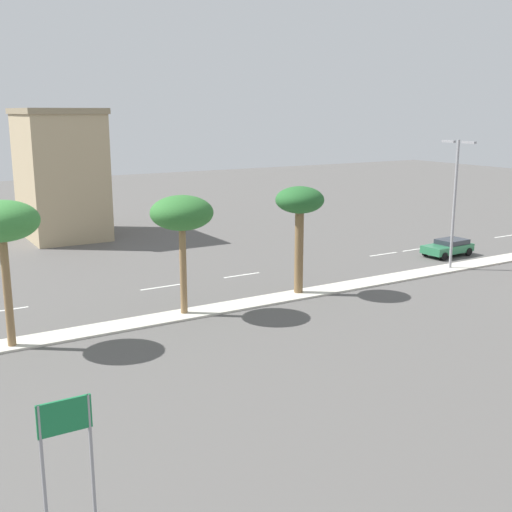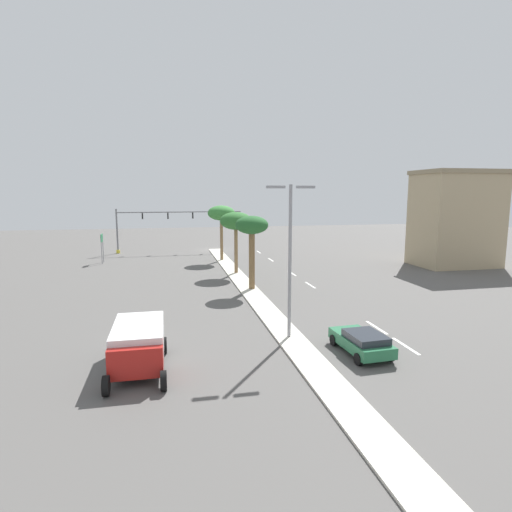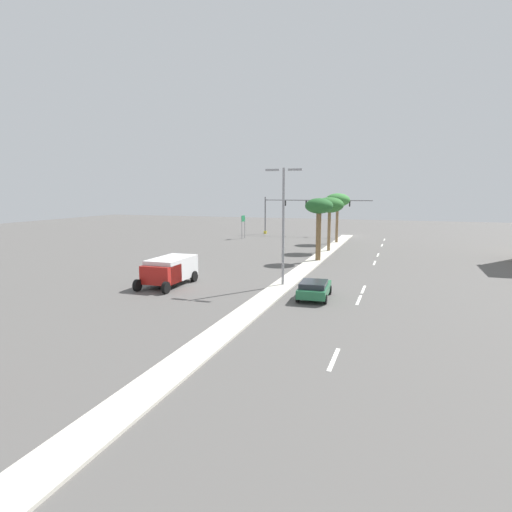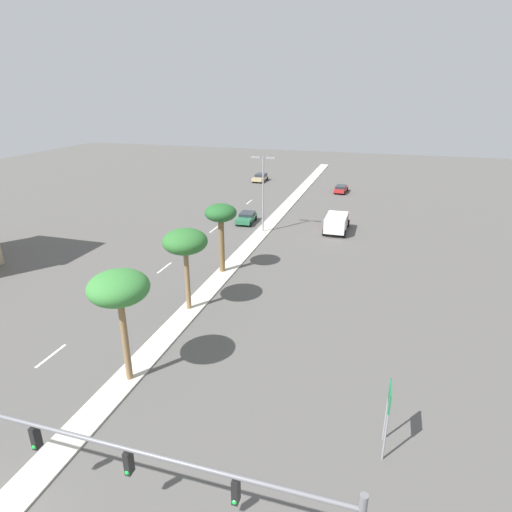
{
  "view_description": "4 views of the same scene",
  "coord_description": "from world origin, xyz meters",
  "views": [
    {
      "loc": [
        31.28,
        6.0,
        11.16
      ],
      "look_at": [
        -1.26,
        25.47,
        2.55
      ],
      "focal_mm": 44.75,
      "sensor_mm": 36.0,
      "label": 1
    },
    {
      "loc": [
        7.07,
        64.61,
        8.76
      ],
      "look_at": [
        -0.19,
        30.37,
        3.48
      ],
      "focal_mm": 29.35,
      "sensor_mm": 36.0,
      "label": 2
    },
    {
      "loc": [
        -8.85,
        73.62,
        7.48
      ],
      "look_at": [
        3.96,
        36.2,
        1.51
      ],
      "focal_mm": 30.23,
      "sensor_mm": 36.0,
      "label": 3
    },
    {
      "loc": [
        13.95,
        -7.88,
        16.63
      ],
      "look_at": [
        3.68,
        26.08,
        2.82
      ],
      "focal_mm": 30.29,
      "sensor_mm": 36.0,
      "label": 4
    }
  ],
  "objects": [
    {
      "name": "lane_stripe_rear",
      "position": [
        -6.19,
        55.05,
        0.01
      ],
      "size": [
        0.2,
        2.8,
        0.01
      ],
      "primitive_type": "cube",
      "color": "silver",
      "rests_on": "ground"
    },
    {
      "name": "palm_tree_left",
      "position": [
        0.25,
        10.81,
        6.1
      ],
      "size": [
        3.5,
        3.5,
        7.06
      ],
      "color": "olive",
      "rests_on": "median_curb"
    },
    {
      "name": "ground_plane",
      "position": [
        0.0,
        36.39,
        0.0
      ],
      "size": [
        160.0,
        160.0,
        0.0
      ],
      "primitive_type": "plane",
      "color": "#565451"
    },
    {
      "name": "sedan_red_left",
      "position": [
        6.83,
        65.71,
        0.72
      ],
      "size": [
        2.09,
        4.34,
        1.32
      ],
      "color": "red",
      "rests_on": "ground"
    },
    {
      "name": "street_lamp_outboard",
      "position": [
        0.03,
        41.1,
        5.52
      ],
      "size": [
        2.9,
        0.24,
        9.13
      ],
      "color": "gray",
      "rests_on": "median_curb"
    },
    {
      "name": "sedan_tan_mid",
      "position": [
        -9.1,
        71.18,
        0.74
      ],
      "size": [
        2.18,
        4.52,
        1.37
      ],
      "color": "tan",
      "rests_on": "ground"
    },
    {
      "name": "traffic_signal_gantry",
      "position": [
        8.95,
        1.01,
        4.37
      ],
      "size": [
        18.55,
        0.53,
        6.49
      ],
      "color": "slate",
      "rests_on": "ground"
    },
    {
      "name": "lane_stripe_mid",
      "position": [
        -6.19,
        21.21,
        0.01
      ],
      "size": [
        0.2,
        2.8,
        0.01
      ],
      "primitive_type": "cube",
      "color": "silver",
      "rests_on": "ground"
    },
    {
      "name": "sedan_green_inboard",
      "position": [
        -3.16,
        44.34,
        0.71
      ],
      "size": [
        2.27,
        4.25,
        1.29
      ],
      "color": "#287047",
      "rests_on": "ground"
    },
    {
      "name": "palm_tree_far",
      "position": [
        -0.14,
        20.1,
        5.7
      ],
      "size": [
        3.46,
        3.46,
        6.63
      ],
      "color": "olive",
      "rests_on": "median_curb"
    },
    {
      "name": "lane_stripe_trailing",
      "position": [
        -6.19,
        11.48,
        0.01
      ],
      "size": [
        0.2,
        2.8,
        0.01
      ],
      "primitive_type": "cube",
      "color": "silver",
      "rests_on": "ground"
    },
    {
      "name": "median_curb",
      "position": [
        0.0,
        46.79,
        0.06
      ],
      "size": [
        1.8,
        93.58,
        0.12
      ],
      "primitive_type": "cube",
      "color": "beige",
      "rests_on": "ground"
    },
    {
      "name": "box_truck",
      "position": [
        8.69,
        43.91,
        1.25
      ],
      "size": [
        2.73,
        5.76,
        2.18
      ],
      "color": "#B21E19",
      "rests_on": "ground"
    },
    {
      "name": "lane_stripe_front",
      "position": [
        -6.19,
        27.28,
        0.01
      ],
      "size": [
        0.2,
        2.8,
        0.01
      ],
      "primitive_type": "cube",
      "color": "silver",
      "rests_on": "ground"
    },
    {
      "name": "lane_stripe_outboard",
      "position": [
        -6.19,
        43.81,
        0.01
      ],
      "size": [
        0.2,
        2.8,
        0.01
      ],
      "primitive_type": "cube",
      "color": "silver",
      "rests_on": "ground"
    },
    {
      "name": "palm_tree_outboard",
      "position": [
        -0.3,
        28.0,
        5.63
      ],
      "size": [
        2.97,
        2.97,
        6.63
      ],
      "color": "brown",
      "rests_on": "median_curb"
    },
    {
      "name": "lane_stripe_near",
      "position": [
        -6.19,
        40.35,
        0.01
      ],
      "size": [
        0.2,
        2.8,
        0.01
      ],
      "primitive_type": "cube",
      "color": "silver",
      "rests_on": "ground"
    },
    {
      "name": "directional_road_sign",
      "position": [
        15.19,
        9.64,
        2.66
      ],
      "size": [
        0.1,
        1.47,
        3.67
      ],
      "color": "gray",
      "rests_on": "ground"
    }
  ]
}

